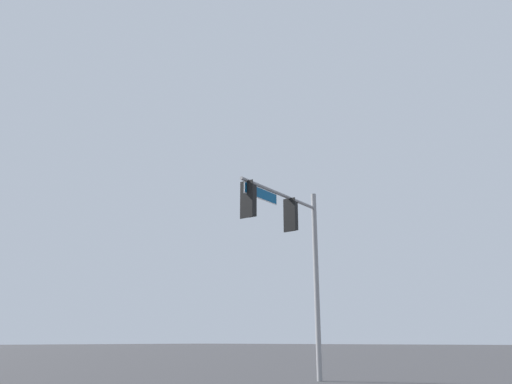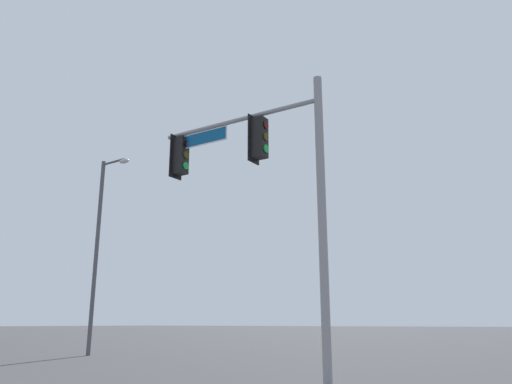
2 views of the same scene
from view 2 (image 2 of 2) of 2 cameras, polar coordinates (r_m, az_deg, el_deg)
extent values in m
cylinder|color=gray|center=(11.75, 7.58, -3.18)|extent=(0.21, 0.21, 7.31)
cylinder|color=gray|center=(13.83, -2.22, 8.18)|extent=(4.92, 0.29, 0.12)
cube|color=black|center=(13.30, -0.29, 6.02)|extent=(0.05, 0.52, 1.30)
cube|color=black|center=(13.20, 0.41, 6.17)|extent=(0.37, 0.33, 1.10)
cylinder|color=black|center=(13.43, 0.40, 8.60)|extent=(0.04, 0.04, 0.12)
cylinder|color=#340503|center=(13.23, 1.14, 7.67)|extent=(0.04, 0.22, 0.22)
cylinder|color=#392D05|center=(13.11, 1.15, 6.34)|extent=(0.04, 0.22, 0.22)
cylinder|color=green|center=(12.99, 1.16, 4.98)|extent=(0.04, 0.22, 0.22)
cube|color=black|center=(14.85, -9.14, 3.96)|extent=(0.05, 0.52, 1.30)
cube|color=black|center=(14.73, -8.58, 4.09)|extent=(0.37, 0.33, 1.10)
cylinder|color=black|center=(14.94, -8.49, 6.30)|extent=(0.04, 0.04, 0.12)
cylinder|color=#340503|center=(14.72, -7.94, 5.45)|extent=(0.04, 0.22, 0.22)
cylinder|color=#392D05|center=(14.61, -7.99, 4.23)|extent=(0.04, 0.22, 0.22)
cylinder|color=green|center=(14.50, -8.03, 3.00)|extent=(0.04, 0.22, 0.22)
cube|color=#0A4C7F|center=(14.46, -6.53, 6.04)|extent=(1.90, 0.10, 0.35)
cube|color=white|center=(14.46, -6.53, 6.04)|extent=(1.96, 0.09, 0.41)
cylinder|color=#4C4C51|center=(23.28, -17.79, -6.74)|extent=(0.18, 0.18, 8.57)
cylinder|color=#4C4C51|center=(23.62, -15.95, 3.33)|extent=(1.43, 0.11, 0.10)
ellipsoid|color=silver|center=(23.06, -14.83, 3.43)|extent=(0.56, 0.28, 0.20)
camera|label=1|loc=(22.34, -56.64, -7.90)|focal=35.00mm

